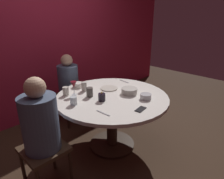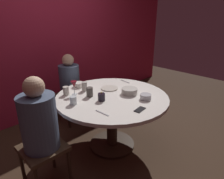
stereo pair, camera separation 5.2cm
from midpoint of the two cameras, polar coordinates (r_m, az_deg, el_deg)
name	(u,v)px [view 2 (the right image)]	position (r m, az deg, el deg)	size (l,w,h in m)	color
ground_plane	(112,145)	(2.82, 0.55, -15.50)	(8.00, 8.00, 0.00)	#382619
back_wall	(48,38)	(3.50, -17.41, 13.93)	(6.00, 0.10, 2.60)	maroon
dining_table	(112,106)	(2.52, 0.60, -4.75)	(1.38, 1.38, 0.73)	silver
seated_diner_left	(39,123)	(1.98, -19.40, -9.16)	(0.40, 0.40, 1.18)	#3F2D1E
seated_diner_back	(70,81)	(3.17, -11.59, 2.41)	(0.40, 0.40, 1.11)	#3F2D1E
candle_holder	(101,97)	(2.30, -2.38, -2.18)	(0.08, 0.08, 0.11)	black
wine_glass	(74,85)	(2.48, -10.28, 1.33)	(0.08, 0.08, 0.18)	silver
dinner_plate	(110,88)	(2.67, -0.15, 0.36)	(0.23, 0.23, 0.01)	beige
cell_phone	(140,110)	(2.13, 8.69, -5.70)	(0.07, 0.14, 0.01)	black
bowl_serving_large	(146,97)	(2.38, 10.24, -2.07)	(0.13, 0.13, 0.06)	#B7B7BC
bowl_salad_center	(78,85)	(2.77, -9.07, 1.38)	(0.14, 0.14, 0.06)	silver
bowl_small_white	(129,91)	(2.51, 5.63, -0.45)	(0.20, 0.20, 0.07)	#B2ADA3
cup_near_candle	(90,92)	(2.43, -5.81, -0.69)	(0.08, 0.08, 0.11)	#4C4742
cup_by_left_diner	(66,91)	(2.52, -12.45, -0.37)	(0.07, 0.07, 0.11)	beige
cup_by_right_diner	(73,100)	(2.25, -10.41, -3.07)	(0.08, 0.08, 0.09)	silver
cup_center_front	(84,86)	(2.61, -7.33, 0.89)	(0.07, 0.07, 0.12)	#B2ADA3
fork_near_plate	(102,113)	(2.04, -2.07, -6.73)	(0.02, 0.18, 0.01)	#B7B7BC
knife_near_plate	(125,81)	(2.96, 4.28, 2.33)	(0.02, 0.18, 0.01)	#B7B7BC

